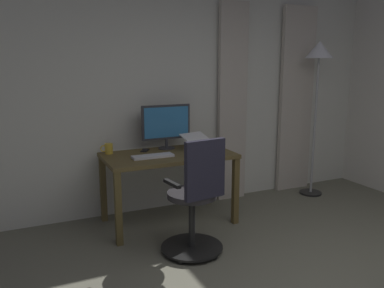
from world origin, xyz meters
TOP-DOWN VIEW (x-y plane):
  - back_room_partition at (0.00, -2.85)m, footprint 4.80×0.10m
  - curtain_left_panel at (-1.37, -2.74)m, footprint 0.49×0.06m
  - curtain_right_panel at (-0.42, -2.74)m, footprint 0.37×0.06m
  - desk at (0.57, -2.34)m, footprint 1.33×0.72m
  - office_chair at (0.62, -1.56)m, footprint 0.56×0.56m
  - computer_monitor at (0.50, -2.59)m, footprint 0.55×0.18m
  - computer_keyboard at (0.77, -2.26)m, footprint 0.42×0.13m
  - laptop at (0.21, -2.34)m, footprint 0.35×0.39m
  - computer_mouse at (0.36, -2.09)m, footprint 0.06×0.10m
  - cell_phone_by_monitor at (0.75, -2.57)m, footprint 0.13×0.16m
  - mug_tea at (1.14, -2.60)m, footprint 0.13×0.08m
  - floor_lamp at (-1.44, -2.44)m, footprint 0.34×0.34m

SIDE VIEW (x-z plane):
  - office_chair at x=0.62m, z-range -0.04..1.03m
  - desk at x=0.57m, z-range 0.28..1.03m
  - cell_phone_by_monitor at x=0.75m, z-range 0.75..0.76m
  - computer_keyboard at x=0.77m, z-range 0.75..0.77m
  - computer_mouse at x=0.36m, z-range 0.75..0.79m
  - laptop at x=0.21m, z-range 0.72..0.89m
  - mug_tea at x=1.14m, z-range 0.75..0.86m
  - computer_monitor at x=0.50m, z-range 0.78..1.27m
  - curtain_left_panel at x=-1.37m, z-range 0.00..2.37m
  - curtain_right_panel at x=-0.42m, z-range 0.00..2.37m
  - back_room_partition at x=0.00m, z-range 0.00..2.74m
  - floor_lamp at x=-1.44m, z-range 0.68..2.61m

